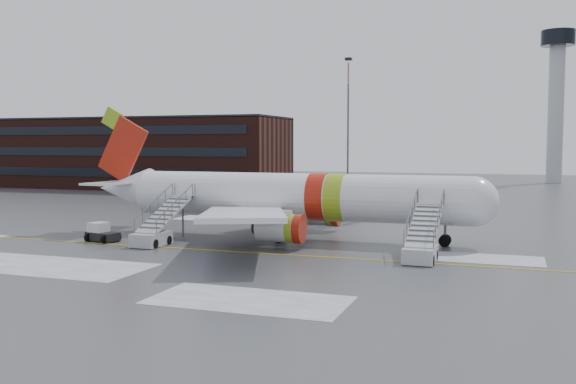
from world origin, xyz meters
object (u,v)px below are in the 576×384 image
at_px(airstair_aft, 156,231).
at_px(pushback_tug, 101,233).
at_px(airliner, 285,197).
at_px(airstair_fwd, 422,245).

xyz_separation_m(airstair_aft, pushback_tug, (-5.01, -0.07, -0.40)).
height_order(airliner, pushback_tug, airliner).
height_order(airstair_fwd, airstair_aft, same).
bearing_deg(airstair_aft, airliner, 38.24).
distance_m(airstair_aft, pushback_tug, 5.03).
height_order(airstair_aft, pushback_tug, airstair_aft).
height_order(airliner, airstair_aft, airliner).
bearing_deg(airstair_aft, pushback_tug, -179.19).
xyz_separation_m(airstair_fwd, airstair_aft, (-20.36, 0.00, 0.00)).
distance_m(airliner, pushback_tug, 15.10).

